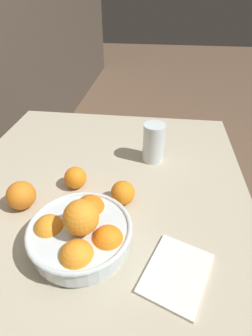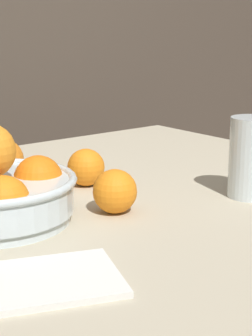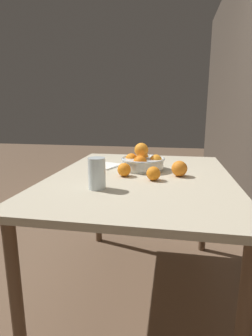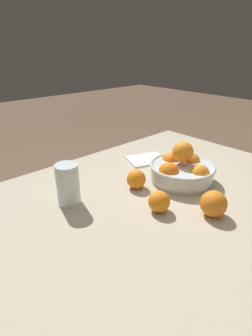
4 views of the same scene
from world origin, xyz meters
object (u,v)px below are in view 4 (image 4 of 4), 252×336
at_px(fruit_bowl, 182,169).
at_px(juice_glass, 68,186).
at_px(orange_loose_near_bowl, 136,179).
at_px(orange_loose_aside, 214,204).
at_px(orange_loose_front, 159,201).

xyz_separation_m(fruit_bowl, juice_glass, (0.41, -0.16, 0.01)).
bearing_deg(orange_loose_near_bowl, juice_glass, -18.10).
height_order(juice_glass, orange_loose_aside, juice_glass).
bearing_deg(orange_loose_aside, orange_loose_near_bowl, -79.47).
bearing_deg(fruit_bowl, orange_loose_near_bowl, -24.45).
relative_size(fruit_bowl, orange_loose_aside, 3.04).
relative_size(juice_glass, orange_loose_near_bowl, 1.97).
bearing_deg(juice_glass, fruit_bowl, 159.18).
relative_size(fruit_bowl, orange_loose_near_bowl, 3.52).
bearing_deg(orange_loose_near_bowl, orange_loose_front, 71.37).
relative_size(orange_loose_near_bowl, orange_loose_aside, 0.86).
bearing_deg(orange_loose_front, juice_glass, -51.85).
xyz_separation_m(orange_loose_near_bowl, orange_loose_aside, (-0.05, 0.28, 0.01)).
height_order(juice_glass, orange_loose_near_bowl, juice_glass).
xyz_separation_m(orange_loose_front, orange_loose_aside, (-0.11, 0.13, 0.01)).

